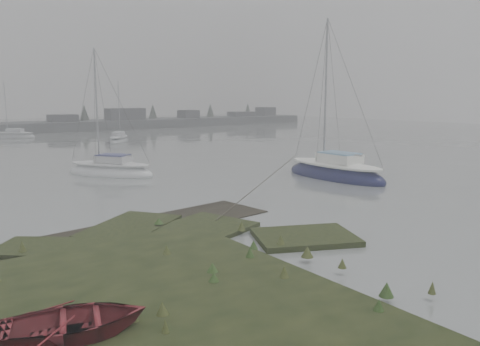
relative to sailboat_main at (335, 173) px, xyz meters
name	(u,v)px	position (x,y,z in m)	size (l,w,h in m)	color
ground	(53,156)	(-11.27, 22.27, -0.33)	(160.00, 160.00, 0.00)	gray
far_shoreline	(160,122)	(15.58, 54.17, 0.52)	(60.00, 8.00, 4.15)	#4C4F51
sailboat_main	(335,173)	(0.00, 0.00, 0.00)	(2.56, 7.60, 10.70)	#10123E
sailboat_white	(110,171)	(-11.00, 9.64, -0.06)	(5.28, 6.31, 8.84)	white
sailboat_far_b	(119,140)	(-1.53, 31.13, -0.10)	(4.48, 5.39, 7.54)	#9DA3A6
sailboat_far_c	(14,136)	(-9.97, 44.49, -0.09)	(5.39, 4.68, 7.64)	#A7AEB1
dinghy	(73,322)	(-19.74, -10.60, 0.20)	(2.15, 3.00, 0.62)	maroon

